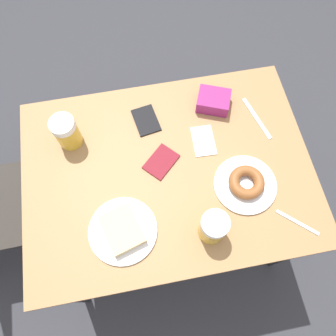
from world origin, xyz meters
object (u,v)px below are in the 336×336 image
at_px(plate_with_cake, 123,230).
at_px(beer_mug_left, 67,132).
at_px(passport_far_edge, 146,120).
at_px(fork, 297,222).
at_px(passport_near_edge, 161,162).
at_px(napkin_folded, 203,141).
at_px(blue_pouch, 213,101).
at_px(beer_mug_center, 213,227).
at_px(plate_with_donut, 246,183).
at_px(knife, 257,118).

height_order(plate_with_cake, beer_mug_left, beer_mug_left).
height_order(plate_with_cake, passport_far_edge, plate_with_cake).
relative_size(fork, passport_near_edge, 0.84).
relative_size(plate_with_cake, napkin_folded, 1.81).
relative_size(plate_with_cake, blue_pouch, 1.55).
distance_m(plate_with_cake, passport_near_edge, 0.29).
distance_m(plate_with_cake, beer_mug_left, 0.42).
bearing_deg(napkin_folded, passport_near_edge, 107.86).
distance_m(beer_mug_left, beer_mug_center, 0.63).
distance_m(napkin_folded, blue_pouch, 0.17).
height_order(fork, passport_near_edge, passport_near_edge).
height_order(napkin_folded, passport_near_edge, passport_near_edge).
distance_m(plate_with_cake, plate_with_donut, 0.47).
bearing_deg(plate_with_donut, napkin_folded, 28.03).
bearing_deg(passport_near_edge, beer_mug_left, 64.71).
bearing_deg(passport_far_edge, beer_mug_left, 96.55).
distance_m(plate_with_cake, napkin_folded, 0.46).
relative_size(plate_with_cake, knife, 1.18).
height_order(fork, passport_far_edge, passport_far_edge).
xyz_separation_m(fork, blue_pouch, (0.53, 0.18, 0.03)).
bearing_deg(plate_with_donut, beer_mug_left, 63.77).
height_order(napkin_folded, blue_pouch, blue_pouch).
relative_size(plate_with_donut, passport_near_edge, 1.51).
height_order(beer_mug_center, napkin_folded, beer_mug_center).
bearing_deg(fork, plate_with_donut, 40.23).
xyz_separation_m(passport_near_edge, passport_far_edge, (0.19, 0.03, 0.00)).
distance_m(plate_with_cake, fork, 0.61).
relative_size(plate_with_cake, plate_with_donut, 1.04).
bearing_deg(fork, napkin_folded, 33.99).
bearing_deg(passport_far_edge, napkin_folded, -122.74).
bearing_deg(passport_near_edge, beer_mug_center, -157.26).
height_order(plate_with_donut, knife, plate_with_donut).
height_order(passport_near_edge, passport_far_edge, same).
relative_size(fork, blue_pouch, 0.82).
bearing_deg(blue_pouch, knife, -120.60).
bearing_deg(fork, plate_with_cake, 82.15).
height_order(plate_with_donut, beer_mug_center, beer_mug_center).
xyz_separation_m(beer_mug_center, knife, (0.41, -0.29, -0.07)).
relative_size(plate_with_cake, beer_mug_left, 1.74).
relative_size(beer_mug_left, napkin_folded, 1.04).
distance_m(plate_with_donut, napkin_folded, 0.23).
bearing_deg(plate_with_donut, beer_mug_center, 131.22).
bearing_deg(blue_pouch, plate_with_cake, 136.09).
distance_m(passport_near_edge, blue_pouch, 0.33).
distance_m(fork, passport_far_edge, 0.68).
xyz_separation_m(plate_with_cake, napkin_folded, (0.29, -0.35, -0.01)).
bearing_deg(napkin_folded, blue_pouch, -25.62).
xyz_separation_m(beer_mug_center, passport_near_edge, (0.29, 0.12, -0.07)).
bearing_deg(plate_with_cake, beer_mug_left, 21.16).
bearing_deg(beer_mug_left, plate_with_donut, -116.23).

